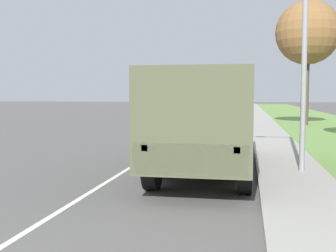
{
  "coord_description": "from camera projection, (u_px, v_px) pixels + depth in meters",
  "views": [
    {
      "loc": [
        3.33,
        -2.36,
        2.1
      ],
      "look_at": [
        0.91,
        10.41,
        1.15
      ],
      "focal_mm": 45.0,
      "sensor_mm": 36.0,
      "label": 1
    }
  ],
  "objects": [
    {
      "name": "lane_centre_stripe",
      "position": [
        214.0,
        116.0,
        42.29
      ],
      "size": [
        0.12,
        120.0,
        0.0
      ],
      "color": "silver",
      "rests_on": "ground"
    },
    {
      "name": "car_nearest_ahead",
      "position": [
        216.0,
        121.0,
        24.44
      ],
      "size": [
        1.77,
        4.07,
        1.37
      ],
      "color": "#B7BABF",
      "rests_on": "ground"
    },
    {
      "name": "car_second_ahead",
      "position": [
        177.0,
        113.0,
        32.5
      ],
      "size": [
        1.88,
        4.22,
        1.65
      ],
      "color": "tan",
      "rests_on": "ground"
    },
    {
      "name": "sidewalk_right",
      "position": [
        259.0,
        116.0,
        41.45
      ],
      "size": [
        1.8,
        120.0,
        0.12
      ],
      "color": "#9E9B93",
      "rests_on": "ground"
    },
    {
      "name": "military_truck",
      "position": [
        208.0,
        115.0,
        11.35
      ],
      "size": [
        2.32,
        7.25,
        2.78
      ],
      "color": "#606647",
      "rests_on": "ground"
    },
    {
      "name": "ground_plane",
      "position": [
        214.0,
        116.0,
        42.29
      ],
      "size": [
        180.0,
        180.0,
        0.0
      ],
      "primitive_type": "plane",
      "color": "#565451"
    },
    {
      "name": "car_fourth_ahead",
      "position": [
        239.0,
        106.0,
        57.91
      ],
      "size": [
        1.85,
        4.89,
        1.53
      ],
      "color": "black",
      "rests_on": "ground"
    },
    {
      "name": "car_third_ahead",
      "position": [
        195.0,
        109.0,
        44.8
      ],
      "size": [
        1.79,
        4.12,
        1.42
      ],
      "color": "#B7BABF",
      "rests_on": "ground"
    },
    {
      "name": "grass_strip_right",
      "position": [
        306.0,
        117.0,
        40.64
      ],
      "size": [
        7.0,
        120.0,
        0.02
      ],
      "color": "#6B9347",
      "rests_on": "ground"
    },
    {
      "name": "tree_far_right",
      "position": [
        308.0,
        33.0,
        29.03
      ],
      "size": [
        4.4,
        4.4,
        8.61
      ],
      "color": "#4C3D2D",
      "rests_on": "grass_strip_right"
    },
    {
      "name": "lamp_post",
      "position": [
        297.0,
        6.0,
        10.76
      ],
      "size": [
        1.69,
        0.24,
        7.16
      ],
      "color": "gray",
      "rests_on": "sidewalk_right"
    }
  ]
}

